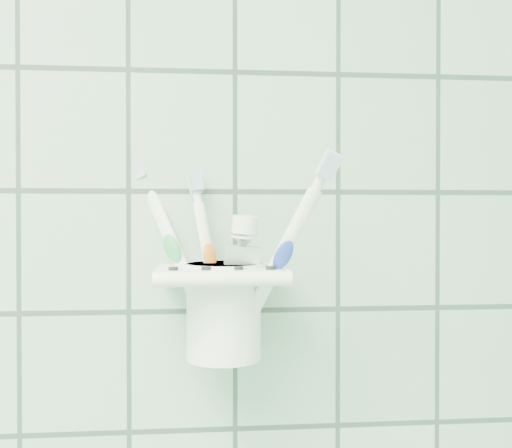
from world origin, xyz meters
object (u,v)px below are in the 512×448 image
Objects in this scene: holder_bracket at (221,275)px; toothbrush_pink at (218,238)px; toothbrush_orange at (232,240)px; toothbrush_blue at (225,256)px; toothpaste_tube at (235,273)px; cup at (224,307)px.

toothbrush_pink is (-0.00, -0.00, 0.04)m from holder_bracket.
holder_bracket is 0.59× the size of toothbrush_orange.
holder_bracket is 0.58× the size of toothbrush_pink.
toothbrush_pink is at bearing 116.60° from toothbrush_blue.
toothbrush_orange is at bearing -17.58° from holder_bracket.
holder_bracket is at bearing 41.71° from toothbrush_pink.
toothbrush_orange is (0.01, -0.00, -0.00)m from toothbrush_pink.
toothpaste_tube is at bearing 22.89° from toothbrush_orange.
toothbrush_blue is 1.35× the size of toothpaste_tube.
toothpaste_tube reaches higher than holder_bracket.
toothbrush_blue is (0.00, -0.01, 0.05)m from cup.
toothbrush_orange reaches higher than toothbrush_blue.
toothbrush_orange is 1.55× the size of toothpaste_tube.
holder_bracket is 0.03m from cup.
cup is 0.07m from toothbrush_orange.
toothbrush_blue is at bearing -144.97° from toothbrush_orange.
toothpaste_tube is (0.01, -0.01, 0.03)m from cup.
holder_bracket is at bearing 94.80° from toothbrush_blue.
toothpaste_tube is (0.02, -0.00, -0.03)m from toothbrush_pink.
holder_bracket is 0.01m from toothpaste_tube.
toothbrush_blue is at bearing -140.00° from toothpaste_tube.
toothpaste_tube is (0.00, 0.00, -0.03)m from toothbrush_orange.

